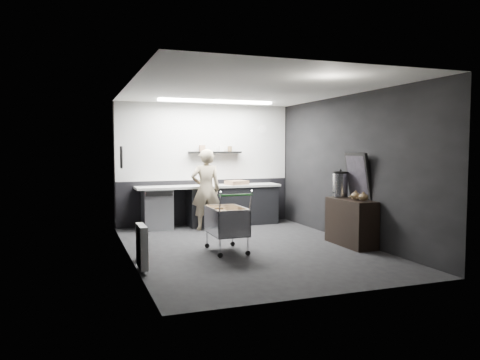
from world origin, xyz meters
name	(u,v)px	position (x,y,z in m)	size (l,w,h in m)	color
floor	(248,248)	(0.00, 0.00, 0.00)	(5.50, 5.50, 0.00)	black
ceiling	(249,90)	(0.00, 0.00, 2.70)	(5.50, 5.50, 0.00)	white
wall_back	(205,164)	(0.00, 2.75, 1.35)	(5.50, 5.50, 0.00)	black
wall_front	(334,180)	(0.00, -2.75, 1.35)	(5.50, 5.50, 0.00)	black
wall_left	(129,172)	(-2.00, 0.00, 1.35)	(5.50, 5.50, 0.00)	black
wall_right	(349,168)	(2.00, 0.00, 1.35)	(5.50, 5.50, 0.00)	black
kitchen_wall_panel	(205,142)	(0.00, 2.73, 1.85)	(3.95, 0.02, 1.70)	beige
dado_panel	(205,202)	(0.00, 2.73, 0.50)	(3.95, 0.02, 1.00)	black
floating_shelf	(215,152)	(0.20, 2.62, 1.62)	(1.20, 0.22, 0.04)	black
wall_clock	(263,129)	(1.40, 2.72, 2.15)	(0.20, 0.20, 0.03)	silver
poster	(121,157)	(-1.98, 1.30, 1.55)	(0.02, 0.30, 0.40)	silver
poster_red_band	(122,153)	(-1.98, 1.30, 1.62)	(0.01, 0.22, 0.10)	#B62C16
radiator	(142,246)	(-1.94, -0.90, 0.35)	(0.10, 0.50, 0.60)	silver
ceiling_strip	(216,102)	(0.00, 1.85, 2.67)	(2.40, 0.20, 0.04)	white
prep_counter	(215,205)	(0.14, 2.42, 0.46)	(3.20, 0.61, 0.90)	black
person	(206,190)	(-0.20, 1.97, 0.85)	(0.62, 0.41, 1.69)	beige
shopping_cart	(226,223)	(-0.44, -0.14, 0.48)	(0.55, 0.91, 1.01)	silver
sideboard	(351,216)	(1.79, -0.39, 0.52)	(0.47, 1.09, 1.64)	black
fire_extinguisher	(141,244)	(-1.85, -0.19, 0.24)	(0.15, 0.15, 0.50)	red
cardboard_box	(237,183)	(0.63, 2.37, 0.94)	(0.45, 0.34, 0.09)	#8C674A
pink_tub	(213,181)	(0.08, 2.42, 1.00)	(0.20, 0.20, 0.20)	silver
white_container	(213,182)	(0.08, 2.37, 0.98)	(0.18, 0.14, 0.16)	silver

